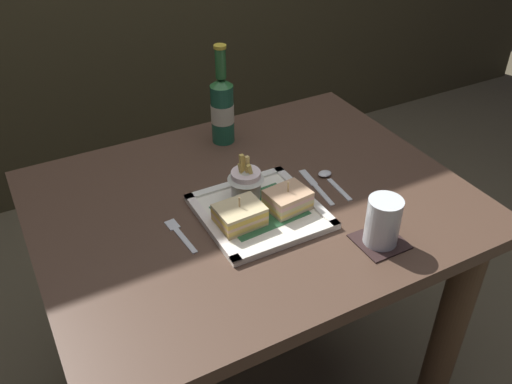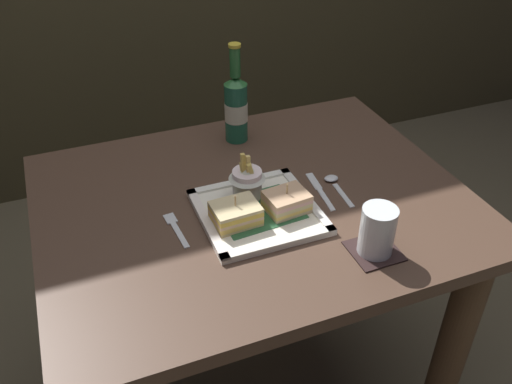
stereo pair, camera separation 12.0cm
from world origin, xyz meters
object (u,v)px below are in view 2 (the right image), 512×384
Objects in this scene: water_glass at (377,233)px; knife at (319,189)px; sandwich_half_right at (287,202)px; fries_cup at (247,178)px; sandwich_half_left at (236,214)px; square_plate at (258,212)px; fork at (176,228)px; dining_table at (254,249)px; beer_bottle at (236,106)px; spoon at (335,183)px.

water_glass is 0.25m from knife.
sandwich_half_right is 0.11m from fries_cup.
knife is (0.23, 0.06, -0.03)m from sandwich_half_left.
sandwich_half_right is 0.22m from water_glass.
fork is (-0.19, 0.02, -0.00)m from square_plate.
sandwich_half_left is at bearing -166.69° from knife.
sandwich_half_right is (0.05, -0.08, 0.19)m from dining_table.
dining_table is 7.79× the size of fork.
beer_bottle is 1.70× the size of knife.
square_plate is at bearing 161.66° from sandwich_half_right.
knife is at bearing 91.11° from water_glass.
water_glass reaches higher than fork.
beer_bottle is (0.06, 0.28, 0.26)m from dining_table.
fries_cup is at bearing 127.12° from sandwich_half_right.
sandwich_half_left is 1.04× the size of sandwich_half_right.
fork is at bearing -176.98° from spoon.
dining_table is 0.26m from spoon.
beer_bottle is at bearing 74.93° from fries_cup.
sandwich_half_left is at bearing -132.44° from dining_table.
spoon is (0.05, 0.01, 0.00)m from knife.
sandwich_half_right is at bearing -153.77° from knife.
square_plate is 2.46× the size of water_glass.
sandwich_half_left is at bearing -167.62° from spoon.
sandwich_half_right reaches higher than dining_table.
knife is at bearing 2.46° from fork.
knife is at bearing -172.54° from spoon.
knife is at bearing 26.23° from sandwich_half_right.
sandwich_half_left is at bearing -110.13° from beer_bottle.
dining_table is 0.18m from square_plate.
water_glass reaches higher than dining_table.
square_plate is 2.03× the size of spoon.
beer_bottle reaches higher than spoon.
square_plate is 2.62× the size of sandwich_half_right.
sandwich_half_right reaches higher than spoon.
square_plate is at bearing -6.00° from fork.
spoon is at bearing 3.02° from fork.
dining_table is 8.51× the size of fries_cup.
dining_table is 0.22m from fries_cup.
square_plate reaches higher than knife.
fries_cup is (-0.02, 0.00, 0.22)m from dining_table.
sandwich_half_right is at bearing -91.71° from beer_bottle.
fork is at bearing 170.88° from sandwich_half_right.
water_glass is (0.18, -0.21, 0.04)m from square_plate.
knife is at bearing -9.45° from dining_table.
sandwich_half_left is 0.11m from fries_cup.
water_glass is 0.82× the size of spoon.
spoon reaches higher than knife.
knife is at bearing 13.31° from sandwich_half_left.
spoon is at bearing -63.93° from beer_bottle.
beer_bottle reaches higher than fork.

